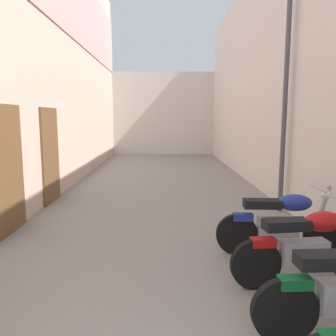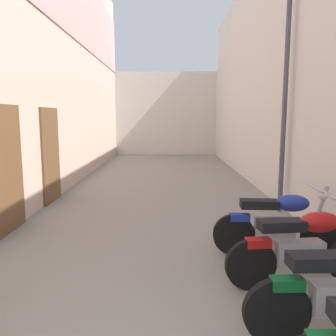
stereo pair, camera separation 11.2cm
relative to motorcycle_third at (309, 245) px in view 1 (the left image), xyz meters
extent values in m
plane|color=gray|center=(-1.71, 3.45, -0.50)|extent=(34.14, 34.14, 0.00)
cube|color=beige|center=(-4.56, 5.45, 3.31)|extent=(0.40, 18.14, 7.62)
cube|color=brown|center=(-4.34, 1.98, 0.60)|extent=(0.06, 1.10, 2.20)
cube|color=brown|center=(-4.34, 4.18, 0.60)|extent=(0.06, 1.10, 2.20)
cube|color=beige|center=(1.14, 5.45, 2.67)|extent=(0.40, 18.14, 6.35)
cube|color=beige|center=(-1.71, 15.52, 1.66)|extent=(8.30, 2.00, 4.32)
cylinder|color=black|center=(-0.63, -1.03, -0.20)|extent=(0.60, 0.10, 0.60)
cube|color=black|center=(-0.29, -1.02, 0.26)|extent=(0.53, 0.24, 0.12)
cube|color=#0F5123|center=(-0.55, -1.03, 0.06)|extent=(0.28, 0.15, 0.10)
cylinder|color=black|center=(-0.63, -0.07, -0.20)|extent=(0.61, 0.14, 0.60)
cube|color=#9E9EA3|center=(-0.06, -0.01, -0.08)|extent=(0.58, 0.26, 0.28)
ellipsoid|color=#AD1414|center=(0.17, 0.02, 0.28)|extent=(0.51, 0.31, 0.24)
cube|color=black|center=(-0.29, -0.03, 0.26)|extent=(0.54, 0.27, 0.12)
cube|color=#AD1414|center=(-0.55, -0.06, 0.06)|extent=(0.29, 0.17, 0.10)
cylinder|color=black|center=(0.61, 0.88, -0.20)|extent=(0.60, 0.12, 0.60)
cylinder|color=black|center=(-0.63, 0.96, -0.20)|extent=(0.60, 0.12, 0.60)
cube|color=#9E9EA3|center=(-0.06, 0.92, -0.08)|extent=(0.57, 0.23, 0.28)
ellipsoid|color=navy|center=(0.17, 0.91, 0.28)|extent=(0.50, 0.29, 0.24)
cube|color=black|center=(-0.29, 0.94, 0.26)|extent=(0.53, 0.25, 0.12)
cylinder|color=#9E9EA3|center=(0.54, 0.88, 0.15)|extent=(0.25, 0.08, 0.77)
cylinder|color=#9E9EA3|center=(0.47, 0.89, 0.50)|extent=(0.07, 0.58, 0.04)
sphere|color=silver|center=(0.59, 0.88, 0.40)|extent=(0.14, 0.14, 0.14)
cube|color=navy|center=(-0.55, 0.95, 0.06)|extent=(0.29, 0.16, 0.10)
cylinder|color=#47474C|center=(0.79, 3.29, 2.04)|extent=(0.10, 0.10, 5.07)
camera|label=1|loc=(-1.70, -3.82, 1.48)|focal=36.82mm
camera|label=2|loc=(-1.58, -3.82, 1.48)|focal=36.82mm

